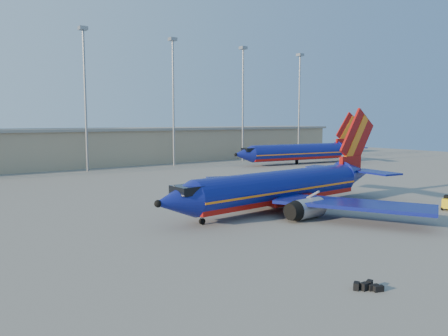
# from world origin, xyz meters

# --- Properties ---
(ground) EXTENTS (220.00, 220.00, 0.00)m
(ground) POSITION_xyz_m (0.00, 0.00, 0.00)
(ground) COLOR slate
(ground) RESTS_ON ground
(terminal_building) EXTENTS (122.00, 16.00, 8.50)m
(terminal_building) POSITION_xyz_m (10.00, 58.00, 4.32)
(terminal_building) COLOR gray
(terminal_building) RESTS_ON ground
(light_mast_row) EXTENTS (101.60, 1.60, 28.65)m
(light_mast_row) POSITION_xyz_m (5.00, 46.00, 17.55)
(light_mast_row) COLOR gray
(light_mast_row) RESTS_ON ground
(aircraft_main) EXTENTS (35.37, 33.95, 11.97)m
(aircraft_main) POSITION_xyz_m (1.06, -5.02, 2.56)
(aircraft_main) COLOR navy
(aircraft_main) RESTS_ON ground
(aircraft_second) EXTENTS (36.50, 14.13, 12.39)m
(aircraft_second) POSITION_xyz_m (41.43, 32.00, 2.84)
(aircraft_second) COLOR navy
(aircraft_second) RESTS_ON ground
(luggage_pile) EXTENTS (1.49, 1.46, 0.50)m
(luggage_pile) POSITION_xyz_m (-11.76, -25.93, 0.22)
(luggage_pile) COLOR black
(luggage_pile) RESTS_ON ground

